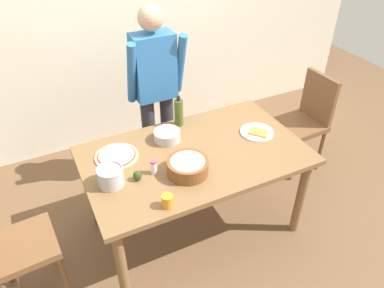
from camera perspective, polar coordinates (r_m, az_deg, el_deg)
The scene contains 15 objects.
ground at distance 3.17m, azimuth 0.41°, elevation -12.41°, with size 8.00×8.00×0.00m, color brown.
wall_back at distance 3.75m, azimuth -11.06°, elevation 18.93°, with size 5.60×0.10×2.60m, color silver.
dining_table at distance 2.70m, azimuth 0.47°, elevation -2.98°, with size 1.60×0.96×0.76m.
person_cook at distance 3.14m, azimuth -5.67°, elevation 8.80°, with size 0.49×0.25×1.62m.
chair_wooden_left at distance 2.61m, azimuth -26.74°, elevation -13.74°, with size 0.43×0.43×0.95m.
chair_wooden_right at distance 3.63m, azimuth 17.40°, elevation 4.00°, with size 0.42×0.42×0.95m.
pizza_raw_on_board at distance 2.66m, azimuth -11.67°, elevation -1.83°, with size 0.31×0.31×0.02m.
plate_with_slice at distance 2.89m, azimuth 10.11°, elevation 1.83°, with size 0.26×0.26×0.02m.
popcorn_bowl at distance 2.44m, azimuth -0.68°, elevation -3.35°, with size 0.28×0.28×0.11m.
mixing_bowl_steel at distance 2.76m, azimuth -3.89°, elevation 1.30°, with size 0.20×0.20×0.08m.
olive_oil_bottle at distance 2.90m, azimuth -2.08°, elevation 4.95°, with size 0.07×0.07×0.26m.
steel_pot at distance 2.41m, azimuth -12.58°, elevation -4.94°, with size 0.17×0.17×0.13m.
cup_orange at distance 2.23m, azimuth -3.85°, elevation -8.85°, with size 0.07×0.07×0.09m, color orange.
salt_shaker at distance 2.45m, azimuth -5.97°, elevation -3.58°, with size 0.04×0.04×0.11m.
avocado at distance 2.43m, azimuth -8.53°, elevation -4.91°, with size 0.06×0.06×0.07m, color #2D4219.
Camera 1 is at (-0.94, -1.87, 2.37)m, focal length 34.25 mm.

